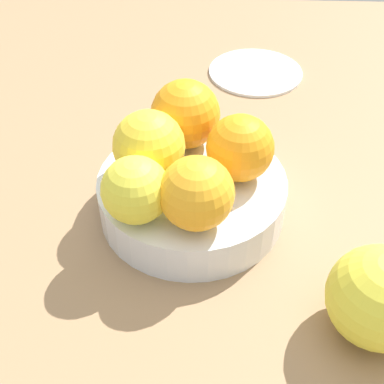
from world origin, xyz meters
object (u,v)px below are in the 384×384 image
at_px(orange_in_bowl_2, 240,148).
at_px(side_plate, 256,71).
at_px(orange_loose_0, 379,297).
at_px(orange_in_bowl_3, 185,114).
at_px(orange_in_bowl_0, 149,146).
at_px(fruit_bowl, 192,196).
at_px(orange_in_bowl_1, 197,193).
at_px(orange_in_bowl_4, 135,190).

height_order(orange_in_bowl_2, side_plate, orange_in_bowl_2).
xyz_separation_m(orange_in_bowl_2, side_plate, (0.03, 0.28, -0.07)).
bearing_deg(orange_loose_0, orange_in_bowl_3, 130.07).
relative_size(orange_in_bowl_0, orange_in_bowl_2, 1.06).
bearing_deg(orange_in_bowl_3, side_plate, 68.61).
height_order(fruit_bowl, side_plate, fruit_bowl).
relative_size(orange_in_bowl_0, orange_loose_0, 0.83).
bearing_deg(fruit_bowl, orange_in_bowl_0, 171.46).
distance_m(orange_in_bowl_2, orange_in_bowl_3, 0.07).
relative_size(orange_in_bowl_0, orange_in_bowl_1, 1.05).
bearing_deg(side_plate, orange_in_bowl_3, -111.39).
relative_size(orange_in_bowl_4, side_plate, 0.46).
height_order(orange_in_bowl_4, orange_loose_0, orange_in_bowl_4).
bearing_deg(orange_in_bowl_3, orange_in_bowl_4, -108.76).
distance_m(orange_in_bowl_3, side_plate, 0.25).
bearing_deg(side_plate, orange_loose_0, -79.96).
height_order(fruit_bowl, orange_in_bowl_3, orange_in_bowl_3).
bearing_deg(orange_in_bowl_3, orange_in_bowl_1, -82.26).
distance_m(fruit_bowl, orange_in_bowl_3, 0.08).
bearing_deg(orange_in_bowl_0, fruit_bowl, -8.54).
distance_m(orange_in_bowl_1, orange_in_bowl_3, 0.12).
distance_m(orange_in_bowl_1, orange_loose_0, 0.17).
bearing_deg(orange_loose_0, orange_in_bowl_1, 152.25).
height_order(orange_in_bowl_1, orange_in_bowl_4, orange_in_bowl_1).
relative_size(fruit_bowl, orange_in_bowl_4, 3.06).
relative_size(orange_in_bowl_1, orange_in_bowl_4, 1.08).
bearing_deg(orange_loose_0, orange_in_bowl_0, 144.29).
xyz_separation_m(orange_in_bowl_2, orange_loose_0, (0.11, -0.14, -0.03)).
relative_size(orange_in_bowl_2, orange_in_bowl_4, 1.07).
distance_m(orange_in_bowl_0, orange_loose_0, 0.24).
distance_m(orange_in_bowl_0, orange_in_bowl_4, 0.06).
xyz_separation_m(orange_in_bowl_1, orange_in_bowl_3, (-0.02, 0.12, 0.00)).
distance_m(orange_in_bowl_0, orange_in_bowl_2, 0.09).
bearing_deg(side_plate, orange_in_bowl_4, -110.53).
distance_m(fruit_bowl, orange_in_bowl_2, 0.07).
distance_m(orange_in_bowl_2, side_plate, 0.29).
xyz_separation_m(orange_in_bowl_0, orange_in_bowl_1, (0.05, -0.06, -0.00)).
bearing_deg(orange_in_bowl_0, side_plate, 66.69).
relative_size(fruit_bowl, orange_in_bowl_0, 2.69).
bearing_deg(orange_in_bowl_0, orange_in_bowl_4, -95.85).
relative_size(orange_in_bowl_1, side_plate, 0.50).
xyz_separation_m(orange_in_bowl_0, orange_in_bowl_2, (0.09, 0.00, -0.00)).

